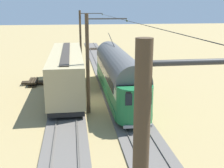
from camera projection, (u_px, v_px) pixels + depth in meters
The scene contains 10 objects.
ground_plane at pixel (94, 100), 24.94m from camera, with size 220.00×220.00×0.00m, color #937F51.
track_streetcar_siding at pixel (119, 98), 25.54m from camera, with size 2.80×80.00×0.18m.
track_adjacent_siding at pixel (67, 100), 24.91m from camera, with size 2.80×80.00×0.18m.
vintage_streetcar at pixel (118, 72), 25.66m from camera, with size 2.65×16.62×5.07m.
coach_adjacent at pixel (67, 71), 26.73m from camera, with size 2.96×14.74×3.85m.
catenary_pole_foreground at pixel (81, 39), 36.85m from camera, with size 3.19×0.28×7.65m.
catenary_pole_mid_near at pixel (89, 63), 21.03m from camera, with size 3.19×0.28×7.65m.
overhead_wire_run at pixel (155, 28), 13.48m from camera, with size 2.98×53.76×0.18m.
spare_tie_stack at pixel (33, 82), 29.89m from camera, with size 2.40×2.40×0.54m.
track_end_bumper at pixel (68, 67), 36.99m from camera, with size 1.80×0.60×0.80m, color #B2A519.
Camera 1 is at (1.70, 23.63, 8.11)m, focal length 44.72 mm.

